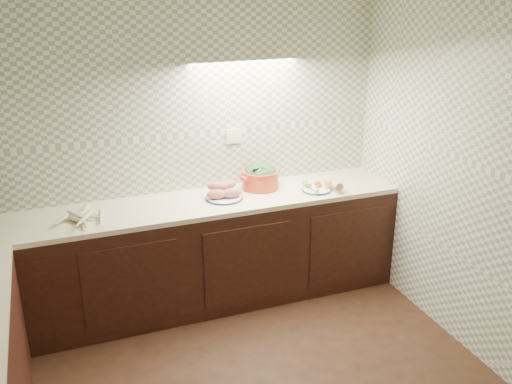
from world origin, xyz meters
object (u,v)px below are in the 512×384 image
object	(u,v)px
parsnip_pile	(83,216)
sweet_potato_plate	(223,192)
veg_plate	(322,185)
dutch_oven	(260,176)
onion_bowl	(223,188)

from	to	relation	value
parsnip_pile	sweet_potato_plate	size ratio (longest dim) A/B	1.49
veg_plate	sweet_potato_plate	bearing A→B (deg)	172.30
dutch_oven	veg_plate	distance (m)	0.52
onion_bowl	veg_plate	world-z (taller)	same
parsnip_pile	dutch_oven	distance (m)	1.46
parsnip_pile	onion_bowl	xyz separation A→B (m)	(1.12, 0.16, 0.01)
sweet_potato_plate	onion_bowl	bearing A→B (deg)	72.01
sweet_potato_plate	veg_plate	distance (m)	0.83
sweet_potato_plate	veg_plate	world-z (taller)	sweet_potato_plate
sweet_potato_plate	dutch_oven	world-z (taller)	dutch_oven
dutch_oven	sweet_potato_plate	bearing A→B (deg)	-178.59
onion_bowl	sweet_potato_plate	bearing A→B (deg)	-107.99
sweet_potato_plate	veg_plate	xyz separation A→B (m)	(0.82, -0.11, -0.01)
sweet_potato_plate	dutch_oven	distance (m)	0.38
veg_plate	dutch_oven	bearing A→B (deg)	153.58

